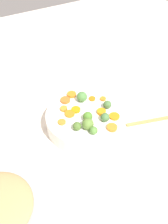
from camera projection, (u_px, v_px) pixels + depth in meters
name	position (u px, v px, depth m)	size (l,w,h in m)	color
tabletop	(92.00, 130.00, 0.98)	(2.40, 2.40, 0.02)	beige
serving_bowl_carrots	(84.00, 120.00, 0.96)	(0.29, 0.29, 0.07)	white
metal_pot	(1.00, 219.00, 0.66)	(0.24, 0.24, 0.11)	#B3B3B7
carrot_slice_0	(64.00, 109.00, 0.94)	(0.03, 0.03, 0.01)	orange
carrot_slice_1	(76.00, 110.00, 0.94)	(0.04, 0.04, 0.01)	orange
carrot_slice_2	(65.00, 100.00, 0.98)	(0.04, 0.04, 0.01)	orange
carrot_slice_3	(72.00, 94.00, 1.00)	(0.04, 0.04, 0.01)	orange
carrot_slice_4	(102.00, 112.00, 0.93)	(0.03, 0.03, 0.01)	orange
carrot_slice_5	(114.00, 116.00, 0.92)	(0.04, 0.04, 0.01)	orange
carrot_slice_6	(92.00, 99.00, 0.99)	(0.03, 0.03, 0.01)	orange
carrot_slice_7	(70.00, 114.00, 0.93)	(0.04, 0.04, 0.01)	orange
carrot_slice_8	(112.00, 128.00, 0.88)	(0.04, 0.04, 0.01)	orange
carrot_slice_9	(62.00, 122.00, 0.90)	(0.03, 0.03, 0.01)	orange
carrot_slice_10	(103.00, 99.00, 0.99)	(0.02, 0.02, 0.01)	orange
brussels_sprout_0	(88.00, 124.00, 0.87)	(0.04, 0.04, 0.04)	olive
brussels_sprout_1	(82.00, 97.00, 0.97)	(0.04, 0.04, 0.04)	#4D8240
brussels_sprout_2	(107.00, 105.00, 0.94)	(0.03, 0.03, 0.03)	#486F3A
brussels_sprout_3	(88.00, 116.00, 0.90)	(0.04, 0.04, 0.04)	#4D812B
brussels_sprout_4	(77.00, 126.00, 0.87)	(0.03, 0.03, 0.03)	#4D6F2D
brussels_sprout_5	(105.00, 117.00, 0.90)	(0.03, 0.03, 0.03)	#48743F
brussels_sprout_6	(94.00, 130.00, 0.85)	(0.03, 0.03, 0.03)	#56893B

